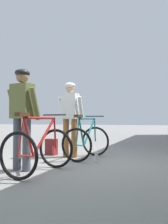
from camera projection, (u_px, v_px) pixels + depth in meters
name	position (u px, v px, depth m)	size (l,w,h in m)	color
ground_plane	(92.00, 164.00, 4.83)	(80.00, 80.00, 0.00)	gray
cyclist_near_in_white	(70.00, 112.00, 5.81)	(0.63, 0.35, 1.76)	#935B2D
cyclist_far_in_olive	(22.00, 110.00, 4.27)	(0.65, 0.38, 1.76)	#4C515B
bicycle_near_teal	(87.00, 141.00, 5.55)	(0.81, 1.13, 0.99)	black
bicycle_far_red	(39.00, 149.00, 4.01)	(0.82, 1.14, 0.99)	black
backpack_on_platform	(51.00, 147.00, 6.17)	(0.28, 0.18, 0.40)	maroon
water_bottle_near_the_bikes	(96.00, 157.00, 5.08)	(0.07, 0.07, 0.22)	silver
water_bottle_by_the_backpack	(53.00, 151.00, 6.03)	(0.07, 0.07, 0.23)	red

